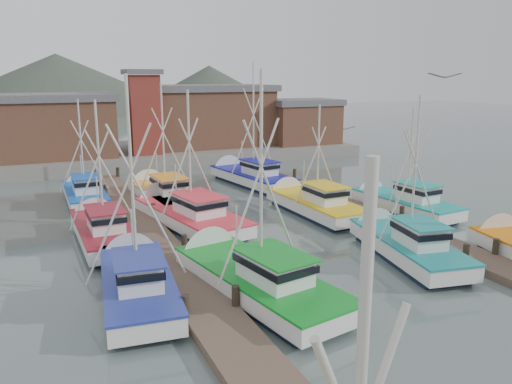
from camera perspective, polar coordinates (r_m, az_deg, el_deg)
name	(u,v)px	position (r m, az deg, el deg)	size (l,w,h in m)	color
ground	(337,273)	(24.25, 9.28, -9.07)	(260.00, 260.00, 0.00)	#4C5C5A
dock_left	(171,262)	(24.98, -9.73, -7.90)	(2.30, 46.00, 1.50)	brown
dock_right	(399,227)	(31.26, 15.99, -3.91)	(2.30, 46.00, 1.50)	brown
quay	(156,153)	(57.66, -11.33, 4.40)	(44.00, 16.00, 1.20)	gray
shed_left	(49,125)	(53.86, -22.57, 7.07)	(12.72, 8.48, 6.20)	brown
shed_center	(206,115)	(58.82, -5.75, 8.76)	(14.84, 9.54, 6.90)	brown
shed_right	(301,121)	(60.61, 5.20, 8.09)	(8.48, 6.36, 5.20)	brown
lookout_tower	(144,112)	(52.82, -12.71, 8.96)	(3.60, 3.60, 8.50)	maroon
distant_hills	(29,112)	(141.51, -24.47, 8.28)	(175.00, 140.00, 42.00)	#444E41
boat_4	(250,277)	(21.71, -0.64, -9.66)	(4.80, 10.38, 10.28)	black
boat_5	(402,244)	(26.87, 16.40, -5.68)	(4.16, 9.03, 8.95)	black
boat_6	(136,280)	(21.95, -13.50, -9.77)	(4.01, 9.11, 9.93)	black
boat_8	(185,214)	(31.52, -8.11, -2.49)	(5.17, 10.84, 9.31)	black
boat_9	(311,203)	(34.07, 6.30, -1.26)	(3.35, 9.40, 8.13)	black
boat_10	(102,229)	(29.39, -17.15, -4.10)	(3.57, 8.89, 8.64)	black
boat_11	(400,202)	(35.45, 16.11, -1.13)	(3.38, 8.72, 7.88)	black
boat_12	(162,194)	(37.21, -10.67, -0.17)	(3.85, 9.79, 9.53)	black
boat_13	(249,176)	(43.07, -0.85, 1.87)	(4.52, 10.35, 11.14)	black
boat_14	(84,194)	(38.57, -19.03, -0.20)	(3.37, 8.27, 8.21)	black
gull_near	(445,76)	(20.12, 20.79, 12.27)	(1.54, 0.61, 0.24)	gray
gull_far	(344,129)	(29.24, 10.00, 7.15)	(1.55, 0.63, 0.24)	gray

